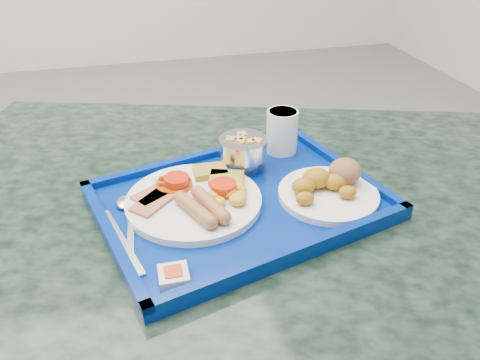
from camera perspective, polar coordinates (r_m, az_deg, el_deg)
The scene contains 10 objects.
floor at distance 1.82m, azimuth -22.93°, elevation -17.68°, with size 6.00×6.00×0.00m, color gray.
table at distance 0.97m, azimuth 2.50°, elevation -13.83°, with size 1.55×1.26×0.84m.
tray at distance 0.82m, azimuth 0.00°, elevation -2.73°, with size 0.55×0.46×0.03m.
main_plate at distance 0.81m, azimuth -5.28°, elevation -2.15°, with size 0.23×0.23×0.04m.
bread_plate at distance 0.84m, azimuth 10.84°, elevation -0.80°, with size 0.18×0.18×0.06m.
fruit_bowl at distance 0.89m, azimuth 0.39°, elevation 3.88°, with size 0.09×0.09×0.06m.
juice_cup at distance 0.96m, azimuth 5.14°, elevation 6.09°, with size 0.06×0.06×0.09m.
spoon at distance 0.81m, azimuth -13.73°, elevation -3.62°, with size 0.03×0.18×0.01m.
knife at distance 0.75m, azimuth -14.21°, elevation -7.21°, with size 0.01×0.18×0.00m, color silver.
jam_packet at distance 0.67m, azimuth -8.10°, elevation -11.46°, with size 0.04×0.04×0.02m.
Camera 1 is at (0.39, -1.20, 1.32)m, focal length 35.00 mm.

